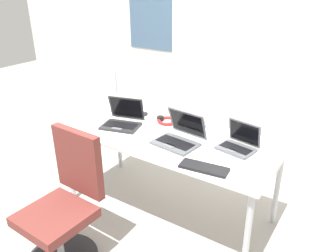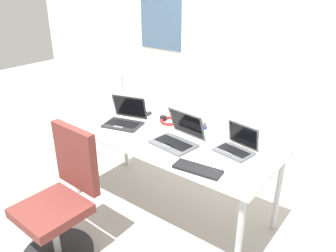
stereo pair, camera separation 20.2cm
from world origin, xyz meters
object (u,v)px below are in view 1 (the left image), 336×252
at_px(headphones, 167,121).
at_px(desk_lamp, 114,87).
at_px(computer_mouse, 144,114).
at_px(laptop_back_right, 179,137).
at_px(book_stack, 193,125).
at_px(external_keyboard, 204,168).
at_px(coffee_mug, 115,108).
at_px(laptop_near_mouse, 123,120).
at_px(laptop_front_right, 238,144).
at_px(cell_phone, 130,109).
at_px(office_chair, 65,213).

bearing_deg(headphones, desk_lamp, 174.77).
bearing_deg(computer_mouse, laptop_back_right, -15.01).
bearing_deg(book_stack, laptop_back_right, -80.56).
xyz_separation_m(desk_lamp, external_keyboard, (1.29, -0.59, -0.19)).
relative_size(laptop_back_right, headphones, 1.71).
bearing_deg(coffee_mug, laptop_near_mouse, -36.95).
bearing_deg(desk_lamp, computer_mouse, -7.15).
relative_size(laptop_near_mouse, laptop_front_right, 1.26).
relative_size(external_keyboard, computer_mouse, 3.44).
distance_m(computer_mouse, book_stack, 0.51).
distance_m(cell_phone, book_stack, 0.72).
height_order(computer_mouse, headphones, headphones).
relative_size(laptop_near_mouse, headphones, 1.76).
bearing_deg(desk_lamp, laptop_near_mouse, -41.60).
bearing_deg(desk_lamp, external_keyboard, -24.61).
bearing_deg(computer_mouse, headphones, 10.62).
bearing_deg(laptop_back_right, office_chair, -120.22).
bearing_deg(laptop_front_right, coffee_mug, 177.15).
bearing_deg(office_chair, cell_phone, 105.31).
xyz_separation_m(laptop_front_right, headphones, (-0.72, 0.14, -0.03)).
bearing_deg(cell_phone, computer_mouse, -30.95).
height_order(laptop_back_right, book_stack, laptop_back_right).
xyz_separation_m(external_keyboard, office_chair, (-0.80, -0.54, -0.35)).
xyz_separation_m(laptop_near_mouse, coffee_mug, (-0.26, 0.19, -0.00)).
bearing_deg(coffee_mug, headphones, 7.74).
bearing_deg(computer_mouse, laptop_near_mouse, -80.82).
relative_size(laptop_near_mouse, external_keyboard, 1.14).
relative_size(computer_mouse, headphones, 0.45).
bearing_deg(cell_phone, office_chair, -92.49).
relative_size(computer_mouse, book_stack, 0.50).
height_order(laptop_back_right, office_chair, laptop_back_right).
height_order(laptop_back_right, cell_phone, laptop_back_right).
relative_size(laptop_back_right, laptop_near_mouse, 0.97).
height_order(external_keyboard, book_stack, book_stack).
bearing_deg(cell_phone, desk_lamp, 162.16).
bearing_deg(desk_lamp, book_stack, -2.43).
bearing_deg(desk_lamp, laptop_front_right, -8.14).
bearing_deg(coffee_mug, computer_mouse, 17.24).
distance_m(book_stack, coffee_mug, 0.79).
bearing_deg(laptop_back_right, cell_phone, 155.65).
height_order(book_stack, office_chair, office_chair).
bearing_deg(laptop_near_mouse, book_stack, 28.53).
distance_m(laptop_back_right, computer_mouse, 0.64).
relative_size(desk_lamp, headphones, 1.87).
bearing_deg(laptop_front_right, office_chair, -133.22).
xyz_separation_m(desk_lamp, coffee_mug, (0.11, -0.13, -0.15)).
distance_m(laptop_near_mouse, office_chair, 0.90).
height_order(laptop_front_right, coffee_mug, laptop_front_right).
height_order(coffee_mug, office_chair, office_chair).
relative_size(book_stack, office_chair, 0.20).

